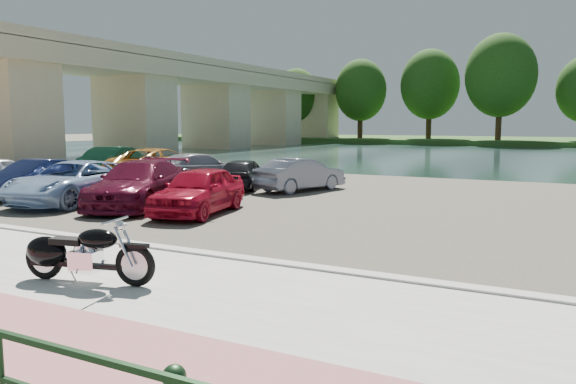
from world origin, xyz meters
name	(u,v)px	position (x,y,z in m)	size (l,w,h in m)	color
ground	(151,288)	(0.00, 0.00, 0.00)	(200.00, 200.00, 0.00)	#595447
promenade	(104,303)	(0.00, -1.00, 0.05)	(60.00, 6.00, 0.10)	#AFACA5
pink_path	(10,333)	(0.00, -2.50, 0.10)	(60.00, 2.00, 0.01)	#AD616A
kerb	(222,258)	(0.00, 2.00, 0.07)	(60.00, 0.30, 0.14)	#AFACA5
parking_lot	(375,202)	(0.00, 11.00, 0.02)	(60.00, 18.00, 0.04)	#454037
river	(496,157)	(0.00, 40.00, 0.00)	(120.00, 40.00, 0.00)	#192D2C
far_bank	(530,141)	(0.00, 72.00, 0.30)	(120.00, 24.00, 0.60)	#28481A
bridge	(210,95)	(-28.00, 41.02, 5.52)	(7.00, 56.00, 8.55)	#C8B18B
far_trees	(570,80)	(4.36, 65.79, 7.49)	(70.25, 10.68, 12.52)	#3C2616
motorcycle	(76,254)	(-1.06, -0.53, 0.56)	(2.30, 0.90, 1.05)	black
car_1	(35,178)	(-11.00, 6.52, 0.69)	(1.38, 3.97, 1.31)	#171F48
car_2	(74,182)	(-8.51, 6.06, 0.73)	(2.28, 4.94, 1.37)	#94B1D8
car_3	(139,184)	(-6.12, 6.44, 0.75)	(2.00, 4.93, 1.43)	#550C23
car_4	(199,190)	(-3.65, 6.20, 0.72)	(1.60, 3.97, 1.35)	#A50B23
car_5	(118,162)	(-13.37, 12.93, 0.79)	(1.58, 4.53, 1.49)	#0E3420
car_6	(158,164)	(-10.97, 12.99, 0.78)	(2.45, 5.30, 1.47)	#B97A2A
car_7	(200,168)	(-8.66, 12.99, 0.69)	(1.81, 4.46, 1.29)	#929199
car_8	(243,173)	(-5.85, 12.08, 0.65)	(1.45, 3.60, 1.23)	black
car_9	(300,175)	(-3.52, 12.49, 0.67)	(1.33, 3.80, 1.25)	slate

